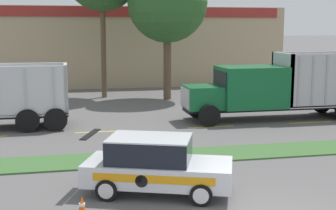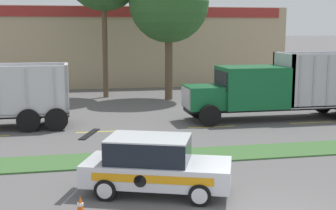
# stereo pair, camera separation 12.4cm
# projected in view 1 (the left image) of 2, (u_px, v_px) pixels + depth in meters

# --- Properties ---
(grass_verge) EXTENTS (120.00, 2.04, 0.06)m
(grass_verge) POSITION_uv_depth(u_px,v_px,m) (210.00, 154.00, 17.99)
(grass_verge) COLOR #3D6633
(grass_verge) RESTS_ON ground_plane
(centre_line_3) EXTENTS (2.40, 0.14, 0.01)m
(centre_line_3) POSITION_uv_depth(u_px,v_px,m) (101.00, 132.00, 22.06)
(centre_line_3) COLOR yellow
(centre_line_3) RESTS_ON ground_plane
(centre_line_4) EXTENTS (2.40, 0.14, 0.01)m
(centre_line_4) POSITION_uv_depth(u_px,v_px,m) (211.00, 127.00, 23.16)
(centre_line_4) COLOR yellow
(centre_line_4) RESTS_ON ground_plane
(centre_line_5) EXTENTS (2.40, 0.14, 0.01)m
(centre_line_5) POSITION_uv_depth(u_px,v_px,m) (311.00, 122.00, 24.26)
(centre_line_5) COLOR yellow
(centre_line_5) RESTS_ON ground_plane
(dump_truck_mid) EXTENTS (11.59, 2.71, 3.54)m
(dump_truck_mid) POSITION_uv_depth(u_px,v_px,m) (275.00, 90.00, 24.98)
(dump_truck_mid) COLOR black
(dump_truck_mid) RESTS_ON ground_plane
(rally_car) EXTENTS (4.66, 3.20, 1.72)m
(rally_car) POSITION_uv_depth(u_px,v_px,m) (155.00, 165.00, 13.74)
(rally_car) COLOR silver
(rally_car) RESTS_ON ground_plane
(traffic_cone) EXTENTS (0.37, 0.37, 0.62)m
(traffic_cone) POSITION_uv_depth(u_px,v_px,m) (82.00, 208.00, 11.89)
(traffic_cone) COLOR black
(traffic_cone) RESTS_ON ground_plane
(store_building_backdrop) EXTENTS (29.11, 12.10, 6.59)m
(store_building_backdrop) POSITION_uv_depth(u_px,v_px,m) (109.00, 45.00, 43.34)
(store_building_backdrop) COLOR tan
(store_building_backdrop) RESTS_ON ground_plane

